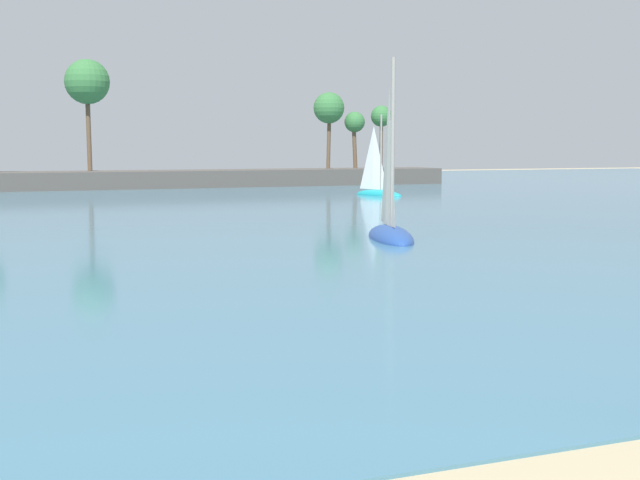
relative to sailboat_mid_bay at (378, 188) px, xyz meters
The scene contains 4 objects.
sea 28.18m from the sailboat_mid_bay, behind, with size 220.00×116.38×0.06m, color teal.
palm_headland 36.38m from the sailboat_mid_bay, 146.05° to the left, with size 88.41×7.53×13.14m.
sailboat_mid_bay is the anchor object (origin of this frame).
sailboat_far_left 33.79m from the sailboat_mid_bay, 114.24° to the right, with size 3.42×6.38×8.86m.
Camera 1 is at (-2.84, -2.47, 4.37)m, focal length 46.94 mm.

